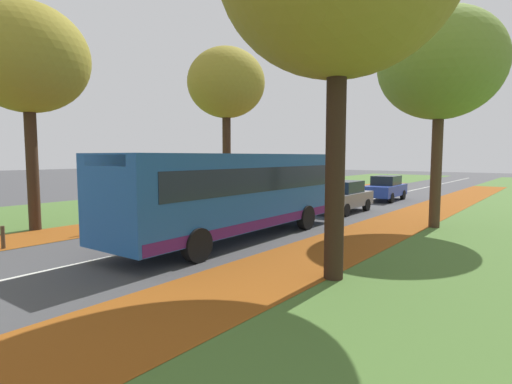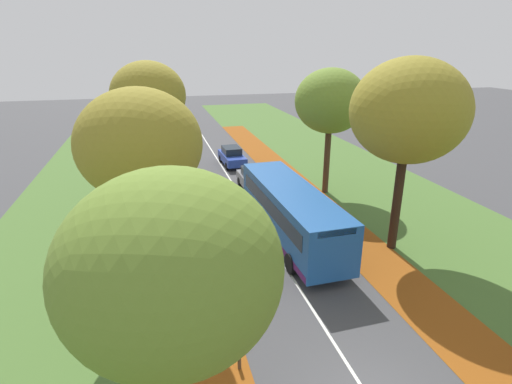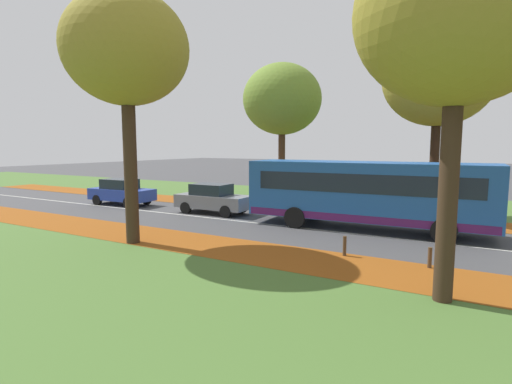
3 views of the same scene
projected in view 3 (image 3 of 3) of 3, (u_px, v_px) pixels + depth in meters
grass_verge_left at (10, 257)px, 13.26m from camera, size 12.00×90.00×0.01m
leaf_litter_left at (236, 249)px, 14.27m from camera, size 2.80×60.00×0.00m
grass_verge_right at (269, 196)px, 29.13m from camera, size 12.00×90.00×0.01m
leaf_litter_right at (325, 212)px, 22.21m from camera, size 2.80×60.00×0.00m
road_centre_line at (188, 215)px, 21.19m from camera, size 0.12×80.00×0.01m
tree_left_near at (458, 14)px, 8.81m from camera, size 4.58×4.58×8.69m
tree_left_mid at (126, 50)px, 14.43m from camera, size 4.54×4.54×9.23m
tree_right_near at (439, 77)px, 20.04m from camera, size 5.51×5.51×9.62m
tree_right_mid at (282, 100)px, 24.49m from camera, size 4.83×4.83×8.71m
bollard_fourth at (430, 258)px, 12.06m from camera, size 0.12×0.12×0.64m
bollard_fifth at (345, 246)px, 13.39m from camera, size 0.12×0.12×0.68m
bus at (367, 191)px, 17.51m from camera, size 2.89×10.47×2.98m
car_grey_lead at (213, 199)px, 21.77m from camera, size 1.82×4.22×1.62m
car_blue_following at (121, 192)px, 24.93m from camera, size 1.92×4.27×1.62m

